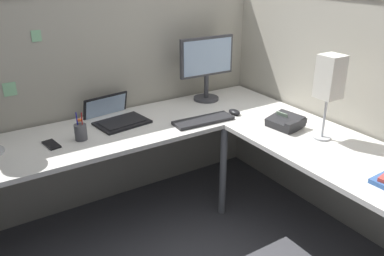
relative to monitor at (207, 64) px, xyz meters
name	(u,v)px	position (x,y,z in m)	size (l,w,h in m)	color
ground_plane	(217,230)	(-0.33, -0.64, -1.02)	(6.80, 6.80, 0.00)	#47474C
cubicle_wall_back	(113,100)	(-0.70, 0.23, -0.23)	(2.57, 0.12, 1.58)	#A8A393
cubicle_wall_right	(345,113)	(0.54, -0.90, -0.23)	(0.12, 2.37, 1.58)	#A8A393
desk	(205,159)	(-0.48, -0.69, -0.39)	(2.35, 2.15, 0.73)	silver
monitor	(207,64)	(0.00, 0.00, 0.00)	(0.46, 0.20, 0.50)	#38383D
laptop	(115,117)	(-0.78, -0.01, -0.27)	(0.39, 0.42, 0.22)	black
keyboard	(203,120)	(-0.28, -0.38, -0.28)	(0.43, 0.14, 0.02)	#232326
computer_mouse	(235,112)	(-0.01, -0.38, -0.28)	(0.06, 0.10, 0.03)	black
pen_cup	(81,132)	(-1.09, -0.21, -0.24)	(0.08, 0.08, 0.18)	#4C4C51
cell_phone	(51,145)	(-1.27, -0.19, -0.29)	(0.07, 0.14, 0.01)	black
office_phone	(286,122)	(0.12, -0.76, -0.26)	(0.21, 0.23, 0.11)	#232326
desk_lamp_paper	(330,79)	(0.19, -1.00, 0.09)	(0.13, 0.13, 0.53)	#B7BABF
pinned_note_leftmost	(36,36)	(-1.19, 0.18, 0.30)	(0.06, 0.00, 0.07)	#8CCC99
pinned_note_middle	(10,89)	(-1.40, 0.18, -0.02)	(0.08, 0.00, 0.09)	#8CCC99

